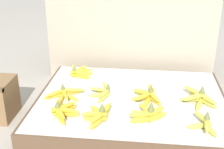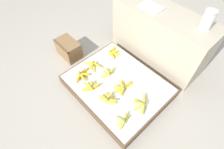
% 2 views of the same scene
% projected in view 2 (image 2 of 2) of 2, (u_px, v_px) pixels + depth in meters
% --- Properties ---
extents(ground_plane, '(10.00, 10.00, 0.00)m').
position_uv_depth(ground_plane, '(117.00, 89.00, 2.16)').
color(ground_plane, '#A89E8E').
extents(display_platform, '(1.13, 0.91, 0.13)m').
position_uv_depth(display_platform, '(117.00, 86.00, 2.11)').
color(display_platform, brown).
rests_on(display_platform, ground_plane).
extents(back_vendor_table, '(1.26, 0.46, 0.71)m').
position_uv_depth(back_vendor_table, '(159.00, 37.00, 2.23)').
color(back_vendor_table, tan).
rests_on(back_vendor_table, ground_plane).
extents(wooden_crate, '(0.35, 0.22, 0.24)m').
position_uv_depth(wooden_crate, '(69.00, 49.00, 2.42)').
color(wooden_crate, olive).
rests_on(wooden_crate, ground_plane).
extents(banana_bunch_front_left, '(0.16, 0.23, 0.10)m').
position_uv_depth(banana_bunch_front_left, '(82.00, 75.00, 2.09)').
color(banana_bunch_front_left, gold).
rests_on(banana_bunch_front_left, display_platform).
extents(banana_bunch_front_midleft, '(0.16, 0.23, 0.11)m').
position_uv_depth(banana_bunch_front_midleft, '(91.00, 87.00, 1.99)').
color(banana_bunch_front_midleft, gold).
rests_on(banana_bunch_front_midleft, display_platform).
extents(banana_bunch_front_midright, '(0.21, 0.15, 0.11)m').
position_uv_depth(banana_bunch_front_midright, '(108.00, 99.00, 1.89)').
color(banana_bunch_front_midright, gold).
rests_on(banana_bunch_front_midright, display_platform).
extents(banana_bunch_front_right, '(0.15, 0.20, 0.10)m').
position_uv_depth(banana_bunch_front_right, '(123.00, 121.00, 1.74)').
color(banana_bunch_front_right, gold).
rests_on(banana_bunch_front_right, display_platform).
extents(banana_bunch_middle_left, '(0.24, 0.19, 0.08)m').
position_uv_depth(banana_bunch_middle_left, '(93.00, 65.00, 2.20)').
color(banana_bunch_middle_left, gold).
rests_on(banana_bunch_middle_left, display_platform).
extents(banana_bunch_middle_midleft, '(0.13, 0.24, 0.09)m').
position_uv_depth(banana_bunch_middle_midleft, '(108.00, 73.00, 2.12)').
color(banana_bunch_middle_midleft, '#DBCC4C').
rests_on(banana_bunch_middle_midleft, display_platform).
extents(banana_bunch_middle_midright, '(0.19, 0.26, 0.10)m').
position_uv_depth(banana_bunch_middle_midright, '(122.00, 87.00, 1.99)').
color(banana_bunch_middle_midright, gold).
rests_on(banana_bunch_middle_midright, display_platform).
extents(banana_bunch_middle_right, '(0.21, 0.25, 0.10)m').
position_uv_depth(banana_bunch_middle_right, '(142.00, 104.00, 1.85)').
color(banana_bunch_middle_right, gold).
rests_on(banana_bunch_middle_right, display_platform).
extents(banana_bunch_back_left, '(0.18, 0.19, 0.08)m').
position_uv_depth(banana_bunch_back_left, '(113.00, 52.00, 2.33)').
color(banana_bunch_back_left, yellow).
rests_on(banana_bunch_back_left, display_platform).
extents(glass_jar, '(0.12, 0.12, 0.20)m').
position_uv_depth(glass_jar, '(208.00, 20.00, 1.69)').
color(glass_jar, silver).
rests_on(glass_jar, back_vendor_table).
extents(foam_tray_white, '(0.26, 0.17, 0.02)m').
position_uv_depth(foam_tray_white, '(152.00, 7.00, 1.99)').
color(foam_tray_white, white).
rests_on(foam_tray_white, back_vendor_table).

